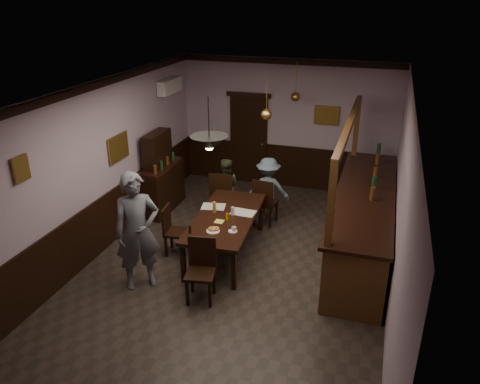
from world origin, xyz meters
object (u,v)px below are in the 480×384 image
at_px(chair_far_left, 222,194).
at_px(person_seated_right, 268,189).
at_px(chair_near, 201,266).
at_px(sideboard, 161,180).
at_px(chair_side, 172,228).
at_px(pendant_iron, 209,143).
at_px(bar_counter, 363,220).
at_px(soda_can, 228,217).
at_px(person_standing, 137,232).
at_px(chair_far_right, 264,200).
at_px(coffee_cup, 234,229).
at_px(person_seated_left, 225,187).
at_px(pendant_brass_mid, 266,115).
at_px(pendant_brass_far, 295,97).
at_px(dining_table, 226,219).

height_order(chair_far_left, person_seated_right, person_seated_right).
distance_m(chair_near, sideboard, 3.32).
bearing_deg(chair_side, pendant_iron, -126.36).
height_order(bar_counter, pendant_iron, pendant_iron).
bearing_deg(chair_near, person_seated_right, 73.51).
bearing_deg(soda_can, chair_near, -90.54).
bearing_deg(person_standing, chair_far_right, 23.67).
distance_m(chair_far_right, sideboard, 2.28).
bearing_deg(soda_can, sideboard, 143.66).
relative_size(chair_far_left, bar_counter, 0.25).
height_order(coffee_cup, bar_counter, bar_counter).
bearing_deg(person_standing, sideboard, 70.32).
height_order(chair_far_right, person_seated_left, person_seated_left).
bearing_deg(chair_near, soda_can, 78.67).
xyz_separation_m(person_seated_right, bar_counter, (1.93, -0.71, -0.06)).
bearing_deg(pendant_iron, person_seated_right, 82.57).
relative_size(pendant_iron, pendant_brass_mid, 0.98).
xyz_separation_m(person_seated_right, pendant_brass_mid, (0.04, -0.42, 1.64)).
height_order(chair_far_left, pendant_brass_mid, pendant_brass_mid).
relative_size(chair_near, pendant_brass_mid, 1.21).
xyz_separation_m(chair_side, sideboard, (-1.01, 1.60, 0.19)).
bearing_deg(chair_side, sideboard, 25.11).
xyz_separation_m(coffee_cup, soda_can, (-0.24, 0.37, 0.01)).
bearing_deg(pendant_brass_far, soda_can, -100.00).
bearing_deg(person_seated_left, bar_counter, 153.33).
height_order(chair_near, pendant_iron, pendant_iron).
bearing_deg(dining_table, soda_can, -57.39).
xyz_separation_m(chair_far_left, person_seated_right, (0.87, 0.34, 0.08)).
distance_m(person_seated_right, bar_counter, 2.06).
distance_m(person_seated_left, person_seated_right, 0.90).
distance_m(person_seated_left, sideboard, 1.39).
distance_m(dining_table, pendant_brass_mid, 2.02).
distance_m(dining_table, person_seated_left, 1.62).
bearing_deg(person_seated_right, chair_side, 43.94).
distance_m(pendant_iron, pendant_brass_mid, 1.98).
bearing_deg(person_standing, chair_far_left, 40.58).
bearing_deg(chair_far_left, dining_table, 103.81).
bearing_deg(soda_can, pendant_brass_far, 80.00).
relative_size(sideboard, pendant_brass_far, 2.10).
bearing_deg(person_seated_left, coffee_cup, 99.49).
height_order(person_standing, sideboard, person_standing).
bearing_deg(chair_near, dining_table, 82.17).
xyz_separation_m(chair_far_left, chair_far_right, (0.87, 0.06, -0.04)).
xyz_separation_m(dining_table, coffee_cup, (0.32, -0.50, 0.11)).
bearing_deg(chair_far_right, person_seated_left, -6.81).
xyz_separation_m(chair_near, person_seated_left, (-0.61, 2.84, 0.08)).
distance_m(chair_side, pendant_brass_mid, 2.64).
relative_size(dining_table, person_standing, 1.17).
relative_size(dining_table, person_seated_right, 1.70).
relative_size(chair_far_left, coffee_cup, 13.23).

